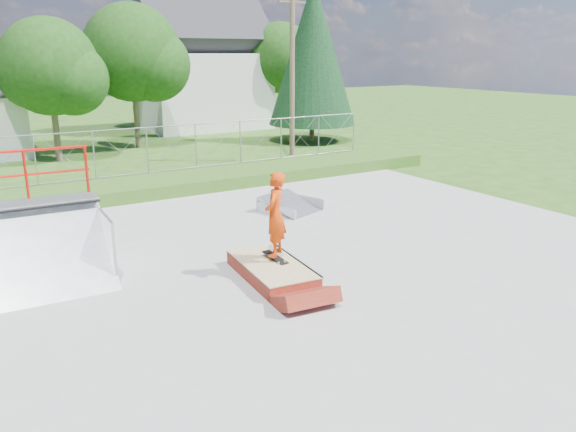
% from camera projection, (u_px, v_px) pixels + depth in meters
% --- Properties ---
extents(ground, '(120.00, 120.00, 0.00)m').
position_uv_depth(ground, '(291.00, 271.00, 13.36)').
color(ground, '#2B4E16').
rests_on(ground, ground).
extents(concrete_pad, '(20.00, 16.00, 0.04)m').
position_uv_depth(concrete_pad, '(291.00, 270.00, 13.35)').
color(concrete_pad, '#979795').
rests_on(concrete_pad, ground).
extents(grass_berm, '(24.00, 3.00, 0.50)m').
position_uv_depth(grass_berm, '(158.00, 185.00, 21.07)').
color(grass_berm, '#2B4E16').
rests_on(grass_berm, ground).
extents(grind_box, '(1.50, 2.70, 0.38)m').
position_uv_depth(grind_box, '(272.00, 271.00, 12.86)').
color(grind_box, maroon).
rests_on(grind_box, concrete_pad).
extents(quarter_pipe, '(2.99, 2.57, 2.89)m').
position_uv_depth(quarter_pipe, '(36.00, 224.00, 12.10)').
color(quarter_pipe, '#9B9DA3').
rests_on(quarter_pipe, concrete_pad).
extents(flat_bank_ramp, '(2.04, 2.11, 0.48)m').
position_uv_depth(flat_bank_ramp, '(291.00, 205.00, 18.30)').
color(flat_bank_ramp, '#9B9DA3').
rests_on(flat_bank_ramp, concrete_pad).
extents(skateboard, '(0.31, 0.81, 0.13)m').
position_uv_depth(skateboard, '(275.00, 258.00, 12.99)').
color(skateboard, black).
rests_on(skateboard, grind_box).
extents(skater, '(0.83, 0.83, 1.95)m').
position_uv_depth(skater, '(275.00, 218.00, 12.72)').
color(skater, red).
rests_on(skater, grind_box).
extents(chain_link_fence, '(20.00, 0.06, 1.80)m').
position_uv_depth(chain_link_fence, '(147.00, 150.00, 21.57)').
color(chain_link_fence, gray).
rests_on(chain_link_fence, grass_berm).
extents(gable_house, '(8.40, 6.08, 8.94)m').
position_uv_depth(gable_house, '(202.00, 71.00, 38.10)').
color(gable_house, silver).
rests_on(gable_house, ground).
extents(utility_pole, '(0.24, 0.24, 8.00)m').
position_uv_depth(utility_pole, '(292.00, 76.00, 25.84)').
color(utility_pole, brown).
rests_on(utility_pole, ground).
extents(tree_left_near, '(4.76, 4.48, 6.65)m').
position_uv_depth(tree_left_near, '(56.00, 70.00, 25.90)').
color(tree_left_near, brown).
rests_on(tree_left_near, ground).
extents(tree_center, '(5.44, 5.12, 7.60)m').
position_uv_depth(tree_center, '(138.00, 56.00, 29.63)').
color(tree_center, brown).
rests_on(tree_center, ground).
extents(tree_right_far, '(5.10, 4.80, 7.12)m').
position_uv_depth(tree_right_far, '(285.00, 60.00, 38.77)').
color(tree_right_far, brown).
rests_on(tree_right_far, ground).
extents(tree_back_mid, '(4.08, 3.84, 5.70)m').
position_uv_depth(tree_back_mid, '(139.00, 75.00, 37.77)').
color(tree_back_mid, brown).
rests_on(tree_back_mid, ground).
extents(conifer_tree, '(5.04, 5.04, 9.10)m').
position_uv_depth(conifer_tree, '(313.00, 52.00, 31.90)').
color(conifer_tree, brown).
rests_on(conifer_tree, ground).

